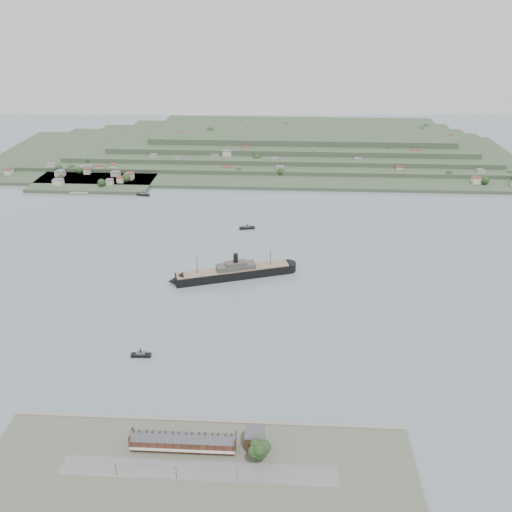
{
  "coord_description": "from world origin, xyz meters",
  "views": [
    {
      "loc": [
        37.79,
        -351.68,
        213.97
      ],
      "look_at": [
        17.88,
        30.0,
        13.19
      ],
      "focal_mm": 35.0,
      "sensor_mm": 36.0,
      "label": 1
    }
  ],
  "objects_px": {
    "steamship": "(230,273)",
    "tugboat": "(141,355)",
    "terrace_row": "(183,441)",
    "gabled_building": "(255,436)",
    "fig_tree": "(259,450)"
  },
  "relations": [
    {
      "from": "terrace_row",
      "to": "tugboat",
      "type": "relative_size",
      "value": 4.13
    },
    {
      "from": "terrace_row",
      "to": "fig_tree",
      "type": "bearing_deg",
      "value": -9.02
    },
    {
      "from": "steamship",
      "to": "tugboat",
      "type": "relative_size",
      "value": 8.04
    },
    {
      "from": "steamship",
      "to": "fig_tree",
      "type": "distance_m",
      "value": 191.42
    },
    {
      "from": "steamship",
      "to": "fig_tree",
      "type": "xyz_separation_m",
      "value": [
        33.08,
        -188.48,
        5.09
      ]
    },
    {
      "from": "tugboat",
      "to": "fig_tree",
      "type": "relative_size",
      "value": 1.02
    },
    {
      "from": "fig_tree",
      "to": "tugboat",
      "type": "bearing_deg",
      "value": 135.38
    },
    {
      "from": "steamship",
      "to": "tugboat",
      "type": "distance_m",
      "value": 117.94
    },
    {
      "from": "terrace_row",
      "to": "fig_tree",
      "type": "xyz_separation_m",
      "value": [
        40.08,
        -6.36,
        3.18
      ]
    },
    {
      "from": "gabled_building",
      "to": "tugboat",
      "type": "xyz_separation_m",
      "value": [
        -79.98,
        71.09,
        -6.72
      ]
    },
    {
      "from": "terrace_row",
      "to": "steamship",
      "type": "relative_size",
      "value": 0.51
    },
    {
      "from": "terrace_row",
      "to": "gabled_building",
      "type": "xyz_separation_m",
      "value": [
        37.5,
        4.02,
        1.34
      ]
    },
    {
      "from": "terrace_row",
      "to": "gabled_building",
      "type": "bearing_deg",
      "value": 6.12
    },
    {
      "from": "terrace_row",
      "to": "steamship",
      "type": "xyz_separation_m",
      "value": [
        7.0,
        182.12,
        -1.92
      ]
    },
    {
      "from": "terrace_row",
      "to": "gabled_building",
      "type": "relative_size",
      "value": 3.95
    }
  ]
}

